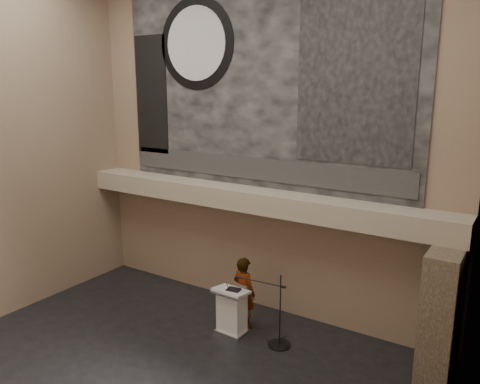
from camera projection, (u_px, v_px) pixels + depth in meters
The scene contains 18 objects.
floor at pixel (152, 381), 9.17m from camera, with size 10.00×10.00×0.00m, color black.
wall_back at pixel (258, 144), 11.50m from camera, with size 10.00×0.02×8.50m, color #896E56.
wall_right at pixel (446, 207), 5.59m from camera, with size 0.02×8.00×8.50m, color #896E56.
soffit at pixel (249, 199), 11.47m from camera, with size 10.00×0.80×0.50m, color tan.
sprinkler_left at pixel (196, 202), 12.33m from camera, with size 0.04×0.04×0.06m, color #B2893D.
sprinkler_right at pixel (320, 222), 10.48m from camera, with size 0.04×0.04×0.06m, color #B2893D.
banner at pixel (257, 84), 11.16m from camera, with size 8.00×0.05×5.00m, color black.
banner_text_strip at pixel (256, 169), 11.58m from camera, with size 7.76×0.02×0.55m, color #2B2B2B.
banner_clock_rim at pixel (196, 44), 11.85m from camera, with size 2.30×2.30×0.02m, color black.
banner_clock_face at pixel (195, 44), 11.83m from camera, with size 1.84×1.84×0.02m, color silver.
banner_building_print at pixel (355, 79), 9.83m from camera, with size 2.60×0.02×3.60m, color black.
banner_brick_print at pixel (151, 95), 12.99m from camera, with size 1.10×0.02×3.20m, color black.
stone_pier at pixel (441, 315), 9.00m from camera, with size 0.60×1.40×2.70m, color #46392B.
lectern at pixel (232, 311), 10.85m from camera, with size 0.80×0.59×1.14m.
binder at pixel (233, 290), 10.66m from camera, with size 0.30×0.24×0.04m, color black.
papers at pixel (228, 289), 10.75m from camera, with size 0.19×0.26×0.01m, color white.
speaker_person at pixel (244, 293), 11.07m from camera, with size 0.64×0.42×1.75m, color silver.
mic_stand at pixel (278, 335), 10.41m from camera, with size 1.36×0.52×1.67m.
Camera 1 is at (5.85, -5.88, 5.67)m, focal length 35.00 mm.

